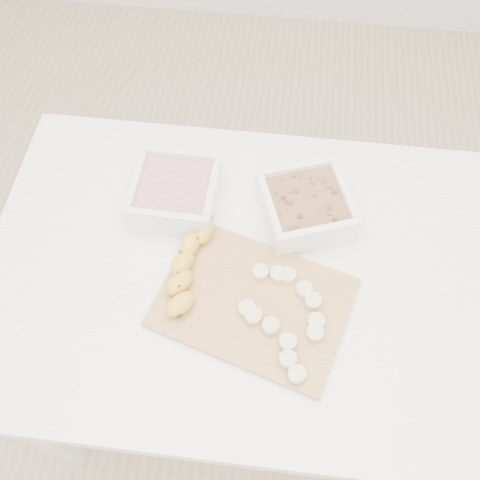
# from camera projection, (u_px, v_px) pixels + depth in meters

# --- Properties ---
(ground) EXTENTS (3.50, 3.50, 0.00)m
(ground) POSITION_uv_depth(u_px,v_px,m) (239.00, 377.00, 1.68)
(ground) COLOR #C6AD89
(ground) RESTS_ON ground
(table) EXTENTS (1.00, 0.70, 0.75)m
(table) POSITION_uv_depth(u_px,v_px,m) (238.00, 290.00, 1.12)
(table) COLOR white
(table) RESTS_ON ground
(bowl_yogurt) EXTENTS (0.17, 0.17, 0.08)m
(bowl_yogurt) POSITION_uv_depth(u_px,v_px,m) (175.00, 193.00, 1.08)
(bowl_yogurt) COLOR white
(bowl_yogurt) RESTS_ON table
(bowl_granola) EXTENTS (0.21, 0.21, 0.08)m
(bowl_granola) POSITION_uv_depth(u_px,v_px,m) (306.00, 207.00, 1.06)
(bowl_granola) COLOR white
(bowl_granola) RESTS_ON table
(cutting_board) EXTENTS (0.40, 0.33, 0.01)m
(cutting_board) POSITION_uv_depth(u_px,v_px,m) (254.00, 303.00, 0.99)
(cutting_board) COLOR tan
(cutting_board) RESTS_ON table
(banana) EXTENTS (0.12, 0.22, 0.04)m
(banana) POSITION_uv_depth(u_px,v_px,m) (188.00, 267.00, 1.00)
(banana) COLOR gold
(banana) RESTS_ON cutting_board
(banana_slices) EXTENTS (0.16, 0.22, 0.02)m
(banana_slices) POSITION_uv_depth(u_px,v_px,m) (286.00, 314.00, 0.96)
(banana_slices) COLOR beige
(banana_slices) RESTS_ON cutting_board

